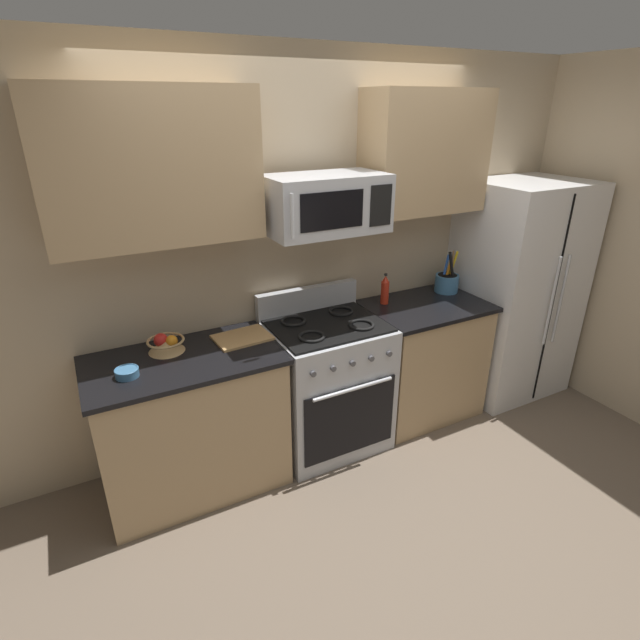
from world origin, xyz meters
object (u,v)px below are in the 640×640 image
prep_bowl (127,372)px  range_oven (327,383)px  microwave (326,204)px  refrigerator (515,290)px  bottle_hot_sauce (385,290)px  fruit_basket (166,344)px  utensil_crock (447,282)px  cutting_board (242,337)px

prep_bowl → range_oven: bearing=3.2°
microwave → prep_bowl: microwave is taller
prep_bowl → refrigerator: bearing=1.0°
bottle_hot_sauce → fruit_basket: bearing=-179.2°
fruit_basket → prep_bowl: fruit_basket is taller
range_oven → refrigerator: bearing=-0.6°
utensil_crock → prep_bowl: bearing=-175.0°
utensil_crock → bottle_hot_sauce: bearing=178.1°
cutting_board → range_oven: bearing=-8.4°
refrigerator → microwave: 1.92m
utensil_crock → refrigerator: bearing=-14.9°
bottle_hot_sauce → prep_bowl: (-1.83, -0.23, -0.08)m
microwave → cutting_board: 0.97m
range_oven → bottle_hot_sauce: bottle_hot_sauce is taller
refrigerator → cutting_board: 2.29m
microwave → fruit_basket: microwave is taller
range_oven → utensil_crock: bearing=7.1°
range_oven → fruit_basket: bearing=172.3°
refrigerator → cutting_board: bearing=177.5°
utensil_crock → cutting_board: 1.70m
refrigerator → microwave: bearing=178.5°
cutting_board → prep_bowl: prep_bowl is taller
refrigerator → prep_bowl: (-2.99, -0.05, 0.07)m
utensil_crock → prep_bowl: (-2.40, -0.21, -0.05)m
fruit_basket → bottle_hot_sauce: (1.58, 0.02, 0.06)m
refrigerator → cutting_board: size_ratio=5.14×
refrigerator → utensil_crock: (-0.59, 0.16, 0.12)m
range_oven → prep_bowl: size_ratio=8.61×
range_oven → fruit_basket: range_oven is taller
range_oven → cutting_board: 0.72m
fruit_basket → refrigerator: bearing=-3.2°
bottle_hot_sauce → prep_bowl: bearing=-172.8°
fruit_basket → cutting_board: (0.45, -0.05, -0.04)m
fruit_basket → cutting_board: size_ratio=0.65×
bottle_hot_sauce → utensil_crock: bearing=-1.9°
range_oven → fruit_basket: 1.13m
fruit_basket → cutting_board: fruit_basket is taller
utensil_crock → cutting_board: (-1.69, -0.06, -0.07)m
fruit_basket → cutting_board: 0.46m
fruit_basket → prep_bowl: bearing=-140.6°
bottle_hot_sauce → cutting_board: bearing=-176.1°
range_oven → cutting_board: range_oven is taller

